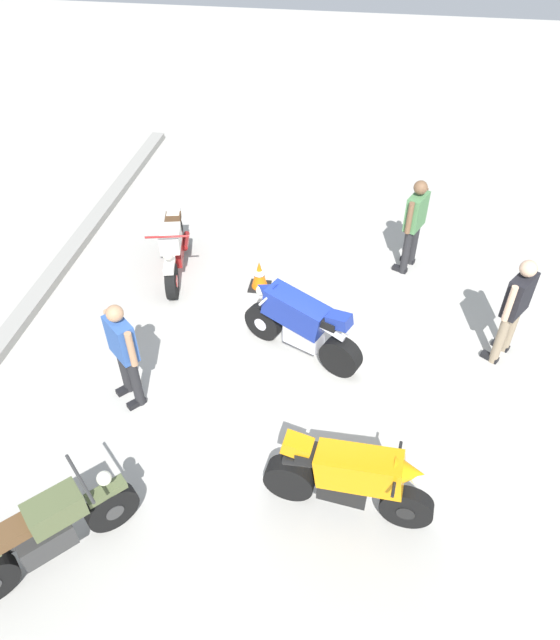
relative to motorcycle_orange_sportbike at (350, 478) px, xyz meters
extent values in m
plane|color=#ADAAA3|center=(2.50, 0.77, -0.59)|extent=(40.00, 40.00, 0.00)
cube|color=gray|center=(2.50, 5.37, -0.52)|extent=(14.00, 0.30, 0.15)
cylinder|color=black|center=(-0.08, -0.66, -0.29)|extent=(0.23, 0.62, 0.60)
cylinder|color=black|center=(0.09, 0.68, -0.29)|extent=(0.30, 0.62, 0.60)
cylinder|color=black|center=(-0.08, -0.66, -0.29)|extent=(0.20, 0.23, 0.21)
cylinder|color=black|center=(0.09, 0.68, -0.29)|extent=(0.20, 0.23, 0.21)
cube|color=black|center=(0.01, 0.06, -0.19)|extent=(0.35, 0.59, 0.32)
cube|color=orange|center=(-0.01, -0.09, 0.21)|extent=(0.48, 1.02, 0.57)
cone|color=orange|center=(-0.08, -0.60, 0.36)|extent=(0.38, 0.39, 0.39)
cube|color=black|center=(0.04, 0.31, 0.28)|extent=(0.33, 0.63, 0.12)
cube|color=orange|center=(0.08, 0.61, 0.36)|extent=(0.26, 0.37, 0.23)
cylinder|color=black|center=(-0.01, 0.57, 0.18)|extent=(0.14, 0.40, 0.17)
cylinder|color=black|center=(0.15, 0.55, 0.18)|extent=(0.14, 0.40, 0.17)
cylinder|color=black|center=(-0.06, -0.46, 0.38)|extent=(0.70, 0.12, 0.04)
sphere|color=silver|center=(-0.09, -0.68, 0.31)|extent=(0.16, 0.16, 0.16)
cylinder|color=black|center=(3.50, 3.16, -0.29)|extent=(0.62, 0.29, 0.60)
cylinder|color=black|center=(4.81, 3.46, -0.29)|extent=(0.62, 0.29, 0.60)
cylinder|color=maroon|center=(3.50, 3.16, -0.29)|extent=(0.24, 0.22, 0.21)
cylinder|color=maroon|center=(4.81, 3.46, -0.29)|extent=(0.24, 0.22, 0.21)
cube|color=maroon|center=(4.20, 3.32, -0.19)|extent=(0.61, 0.40, 0.32)
cube|color=white|center=(4.01, 3.28, 0.21)|extent=(0.62, 0.44, 0.30)
cube|color=white|center=(3.50, 3.16, 0.04)|extent=(0.46, 0.25, 0.08)
cube|color=#4C331E|center=(4.45, 3.37, 0.23)|extent=(0.64, 0.39, 0.12)
cube|color=white|center=(4.74, 3.44, 0.21)|extent=(0.36, 0.28, 0.18)
cylinder|color=maroon|center=(4.63, 3.24, -0.24)|extent=(0.57, 0.23, 0.16)
cylinder|color=maroon|center=(3.69, 3.20, 0.46)|extent=(0.19, 0.69, 0.04)
sphere|color=silver|center=(3.47, 3.16, 0.26)|extent=(0.16, 0.16, 0.16)
cylinder|color=black|center=(-0.60, 2.60, -0.29)|extent=(0.54, 0.53, 0.60)
cylinder|color=#333333|center=(-0.60, 2.60, -0.29)|extent=(0.28, 0.28, 0.21)
cube|color=#333333|center=(-1.13, 3.10, -0.19)|extent=(0.60, 0.59, 0.32)
cube|color=#515B38|center=(-0.98, 2.96, 0.21)|extent=(0.63, 0.62, 0.30)
cube|color=#515B38|center=(-0.60, 2.60, 0.04)|extent=(0.43, 0.42, 0.08)
cube|color=brown|center=(-1.31, 3.27, 0.23)|extent=(0.61, 0.60, 0.12)
cylinder|color=#333333|center=(-1.30, 3.50, -0.24)|extent=(0.48, 0.46, 0.16)
cylinder|color=#333333|center=(-0.75, 2.73, 0.46)|extent=(0.51, 0.53, 0.04)
sphere|color=silver|center=(-0.59, 2.58, 0.26)|extent=(0.16, 0.16, 0.16)
cylinder|color=black|center=(2.75, 1.48, -0.29)|extent=(0.40, 0.61, 0.60)
cylinder|color=black|center=(2.18, 0.26, -0.29)|extent=(0.46, 0.64, 0.60)
cylinder|color=silver|center=(2.75, 1.48, -0.29)|extent=(0.25, 0.27, 0.21)
cylinder|color=silver|center=(2.18, 0.26, -0.29)|extent=(0.25, 0.27, 0.21)
cube|color=silver|center=(2.44, 0.82, -0.19)|extent=(0.49, 0.63, 0.32)
cube|color=navy|center=(2.51, 0.96, 0.21)|extent=(0.74, 1.05, 0.57)
cone|color=navy|center=(2.72, 1.43, 0.36)|extent=(0.46, 0.46, 0.39)
cube|color=black|center=(2.34, 0.60, 0.28)|extent=(0.49, 0.65, 0.12)
cube|color=navy|center=(2.21, 0.32, 0.36)|extent=(0.35, 0.41, 0.23)
cylinder|color=silver|center=(2.30, 0.34, 0.18)|extent=(0.25, 0.40, 0.17)
cylinder|color=silver|center=(2.16, 0.40, 0.18)|extent=(0.25, 0.40, 0.17)
cylinder|color=silver|center=(2.67, 1.30, 0.38)|extent=(0.65, 0.33, 0.04)
sphere|color=silver|center=(2.76, 1.50, 0.31)|extent=(0.16, 0.16, 0.16)
cylinder|color=gray|center=(3.03, -2.18, -0.17)|extent=(0.18, 0.18, 0.86)
cube|color=black|center=(3.06, -2.13, -0.55)|extent=(0.23, 0.27, 0.08)
cylinder|color=gray|center=(2.75, -1.99, -0.17)|extent=(0.18, 0.18, 0.86)
cube|color=black|center=(2.78, -1.94, -0.55)|extent=(0.23, 0.27, 0.08)
cube|color=black|center=(2.89, -2.08, 0.57)|extent=(0.52, 0.45, 0.61)
cylinder|color=#D8AD8C|center=(3.13, -2.24, 0.58)|extent=(0.13, 0.13, 0.57)
cylinder|color=#D8AD8C|center=(2.65, -1.92, 0.58)|extent=(0.13, 0.13, 0.57)
sphere|color=#D8AD8C|center=(2.89, -2.08, 1.02)|extent=(0.23, 0.23, 0.23)
cylinder|color=#262628|center=(5.09, -0.80, -0.17)|extent=(0.17, 0.17, 0.85)
cube|color=black|center=(5.11, -0.74, -0.55)|extent=(0.20, 0.28, 0.08)
cylinder|color=#262628|center=(4.78, -0.66, -0.17)|extent=(0.17, 0.17, 0.85)
cube|color=black|center=(4.81, -0.61, -0.55)|extent=(0.20, 0.28, 0.08)
cube|color=#4C7F4C|center=(4.94, -0.73, 0.55)|extent=(0.52, 0.40, 0.60)
cylinder|color=brown|center=(5.19, -0.85, 0.57)|extent=(0.12, 0.12, 0.56)
cylinder|color=brown|center=(4.68, -0.61, 0.57)|extent=(0.12, 0.12, 0.56)
sphere|color=brown|center=(4.94, -0.73, 0.99)|extent=(0.23, 0.23, 0.23)
cylinder|color=#262628|center=(1.36, 3.16, -0.19)|extent=(0.18, 0.18, 0.81)
cube|color=black|center=(1.32, 3.20, -0.55)|extent=(0.26, 0.25, 0.08)
cylinder|color=#262628|center=(1.15, 2.92, -0.19)|extent=(0.18, 0.18, 0.81)
cube|color=black|center=(1.10, 2.96, -0.55)|extent=(0.26, 0.25, 0.08)
cube|color=#3359A5|center=(1.26, 3.04, 0.50)|extent=(0.47, 0.49, 0.57)
cylinder|color=tan|center=(1.44, 3.25, 0.52)|extent=(0.13, 0.13, 0.54)
cylinder|color=tan|center=(1.07, 2.84, 0.52)|extent=(0.13, 0.13, 0.54)
sphere|color=tan|center=(1.26, 3.04, 0.93)|extent=(0.22, 0.22, 0.22)
cube|color=black|center=(3.95, 1.77, -0.58)|extent=(0.36, 0.36, 0.03)
cone|color=orange|center=(3.95, 1.77, -0.31)|extent=(0.28, 0.28, 0.50)
cylinder|color=white|center=(3.95, 1.77, -0.27)|extent=(0.19, 0.19, 0.08)
camera|label=1|loc=(-3.71, 0.20, 5.54)|focal=32.36mm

